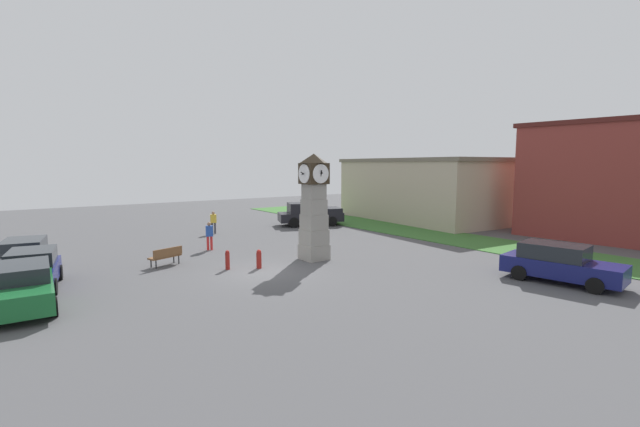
# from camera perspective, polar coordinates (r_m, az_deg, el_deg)

# --- Properties ---
(ground_plane) EXTENTS (79.70, 79.70, 0.00)m
(ground_plane) POSITION_cam_1_polar(r_m,az_deg,el_deg) (19.97, -7.25, -7.74)
(ground_plane) COLOR #4C4C4F
(clock_tower) EXTENTS (1.47, 1.52, 5.47)m
(clock_tower) POSITION_cam_1_polar(r_m,az_deg,el_deg) (21.96, -0.82, 0.82)
(clock_tower) COLOR gray
(clock_tower) RESTS_ON ground_plane
(bollard_near_tower) EXTENTS (0.21, 0.21, 0.92)m
(bollard_near_tower) POSITION_cam_1_polar(r_m,az_deg,el_deg) (20.64, -12.23, -6.05)
(bollard_near_tower) COLOR maroon
(bollard_near_tower) RESTS_ON ground_plane
(bollard_mid_row) EXTENTS (0.24, 0.24, 0.91)m
(bollard_mid_row) POSITION_cam_1_polar(r_m,az_deg,el_deg) (20.60, -8.14, -6.00)
(bollard_mid_row) COLOR maroon
(bollard_mid_row) RESTS_ON ground_plane
(car_navy_sedan) EXTENTS (4.55, 2.45, 1.54)m
(car_navy_sedan) POSITION_cam_1_polar(r_m,az_deg,el_deg) (23.50, -34.79, -4.76)
(car_navy_sedan) COLOR silver
(car_navy_sedan) RESTS_ON ground_plane
(car_near_tower) EXTENTS (4.11, 2.30, 1.54)m
(car_near_tower) POSITION_cam_1_polar(r_m,az_deg,el_deg) (20.45, -34.02, -6.24)
(car_near_tower) COLOR navy
(car_near_tower) RESTS_ON ground_plane
(car_by_building) EXTENTS (4.43, 2.20, 1.51)m
(car_by_building) POSITION_cam_1_polar(r_m,az_deg,el_deg) (17.86, -35.14, -8.04)
(car_by_building) COLOR #19602D
(car_by_building) RESTS_ON ground_plane
(car_far_lot) EXTENTS (4.73, 2.45, 1.61)m
(car_far_lot) POSITION_cam_1_polar(r_m,az_deg,el_deg) (20.56, 29.31, -5.80)
(car_far_lot) COLOR navy
(car_far_lot) RESTS_ON ground_plane
(pickup_truck) EXTENTS (3.94, 5.55, 1.85)m
(pickup_truck) POSITION_cam_1_polar(r_m,az_deg,el_deg) (34.75, -1.32, -0.05)
(pickup_truck) COLOR black
(pickup_truck) RESTS_ON ground_plane
(bench) EXTENTS (1.03, 1.69, 0.90)m
(bench) POSITION_cam_1_polar(r_m,az_deg,el_deg) (22.16, -19.84, -5.27)
(bench) COLOR brown
(bench) RESTS_ON ground_plane
(pedestrian_near_bench) EXTENTS (0.36, 0.46, 1.63)m
(pedestrian_near_bench) POSITION_cam_1_polar(r_m,az_deg,el_deg) (25.43, -14.53, -2.68)
(pedestrian_near_bench) COLOR red
(pedestrian_near_bench) RESTS_ON ground_plane
(pedestrian_crossing_lot) EXTENTS (0.32, 0.44, 1.60)m
(pedestrian_crossing_lot) POSITION_cam_1_polar(r_m,az_deg,el_deg) (31.35, -14.02, -0.99)
(pedestrian_crossing_lot) COLOR #3F3F47
(pedestrian_crossing_lot) RESTS_ON ground_plane
(warehouse_blue_far) EXTENTS (15.57, 9.04, 5.46)m
(warehouse_blue_far) POSITION_cam_1_polar(r_m,az_deg,el_deg) (39.11, 13.43, 3.16)
(warehouse_blue_far) COLOR #B7A88E
(warehouse_blue_far) RESTS_ON ground_plane
(grass_verge_far) EXTENTS (47.82, 4.70, 0.04)m
(grass_verge_far) POSITION_cam_1_polar(r_m,az_deg,el_deg) (30.99, 15.12, -2.78)
(grass_verge_far) COLOR #386B2D
(grass_verge_far) RESTS_ON ground_plane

